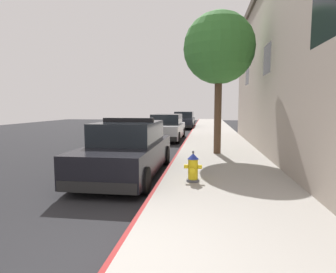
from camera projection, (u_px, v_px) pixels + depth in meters
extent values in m
cube|color=#232326|center=(95.00, 149.00, 13.86)|extent=(34.18, 60.00, 0.20)
cube|color=#9E9991|center=(218.00, 148.00, 13.02)|extent=(3.28, 60.00, 0.17)
cube|color=maroon|center=(182.00, 147.00, 13.25)|extent=(0.08, 60.00, 0.17)
cube|color=black|center=(326.00, 14.00, 5.30)|extent=(0.06, 1.30, 1.10)
cube|color=black|center=(268.00, 59.00, 10.32)|extent=(0.06, 1.30, 1.10)
cube|color=black|center=(248.00, 75.00, 15.34)|extent=(0.06, 1.30, 1.10)
cube|color=black|center=(128.00, 156.00, 8.15)|extent=(1.84, 4.80, 0.76)
cube|color=black|center=(129.00, 132.00, 8.23)|extent=(1.64, 2.50, 0.60)
cube|color=black|center=(97.00, 187.00, 5.87)|extent=(1.76, 0.16, 0.24)
cube|color=black|center=(145.00, 152.00, 10.48)|extent=(1.76, 0.16, 0.24)
cylinder|color=black|center=(118.00, 154.00, 9.97)|extent=(0.22, 0.64, 0.64)
cylinder|color=black|center=(166.00, 155.00, 9.73)|extent=(0.22, 0.64, 0.64)
cylinder|color=black|center=(73.00, 178.00, 6.62)|extent=(0.22, 0.64, 0.64)
cylinder|color=black|center=(144.00, 181.00, 6.39)|extent=(0.22, 0.64, 0.64)
cube|color=black|center=(128.00, 120.00, 8.14)|extent=(1.48, 0.20, 0.12)
cube|color=red|center=(117.00, 120.00, 8.19)|extent=(0.44, 0.18, 0.11)
cube|color=#1E33E0|center=(140.00, 120.00, 8.09)|extent=(0.44, 0.18, 0.11)
cube|color=#B2B5BA|center=(167.00, 130.00, 17.01)|extent=(1.84, 4.80, 0.76)
cube|color=black|center=(167.00, 119.00, 17.09)|extent=(1.64, 2.50, 0.60)
cube|color=black|center=(161.00, 139.00, 14.74)|extent=(1.76, 0.16, 0.24)
cube|color=black|center=(172.00, 131.00, 19.35)|extent=(1.76, 0.16, 0.24)
cylinder|color=black|center=(158.00, 132.00, 18.83)|extent=(0.22, 0.64, 0.64)
cylinder|color=black|center=(183.00, 132.00, 18.60)|extent=(0.22, 0.64, 0.64)
cylinder|color=black|center=(147.00, 137.00, 15.48)|extent=(0.22, 0.64, 0.64)
cylinder|color=black|center=(178.00, 138.00, 15.25)|extent=(0.22, 0.64, 0.64)
cube|color=black|center=(184.00, 122.00, 26.36)|extent=(1.84, 4.80, 0.76)
cube|color=black|center=(184.00, 115.00, 26.44)|extent=(1.64, 2.50, 0.60)
cube|color=black|center=(182.00, 126.00, 24.08)|extent=(1.76, 0.16, 0.24)
cube|color=black|center=(186.00, 123.00, 28.69)|extent=(1.76, 0.16, 0.24)
cylinder|color=black|center=(177.00, 124.00, 28.18)|extent=(0.22, 0.64, 0.64)
cylinder|color=black|center=(194.00, 124.00, 27.95)|extent=(0.22, 0.64, 0.64)
cylinder|color=black|center=(173.00, 126.00, 24.83)|extent=(0.22, 0.64, 0.64)
cylinder|color=black|center=(192.00, 126.00, 24.60)|extent=(0.22, 0.64, 0.64)
cylinder|color=#4C4C51|center=(193.00, 180.00, 6.89)|extent=(0.32, 0.32, 0.06)
cylinder|color=yellow|center=(193.00, 169.00, 6.86)|extent=(0.24, 0.24, 0.50)
cone|color=navy|center=(193.00, 156.00, 6.83)|extent=(0.28, 0.28, 0.14)
cylinder|color=#4C4C51|center=(193.00, 152.00, 6.82)|extent=(0.05, 0.05, 0.06)
cylinder|color=yellow|center=(186.00, 166.00, 6.88)|extent=(0.10, 0.10, 0.10)
cylinder|color=yellow|center=(200.00, 167.00, 6.83)|extent=(0.10, 0.10, 0.10)
cylinder|color=yellow|center=(193.00, 170.00, 6.68)|extent=(0.13, 0.12, 0.13)
cylinder|color=brown|center=(218.00, 114.00, 10.92)|extent=(0.28, 0.28, 3.12)
sphere|color=#387A33|center=(219.00, 48.00, 10.66)|extent=(2.73, 2.73, 2.73)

